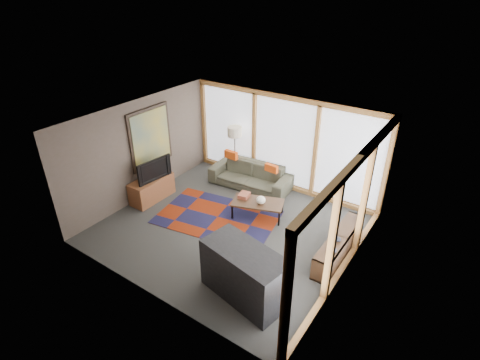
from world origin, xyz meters
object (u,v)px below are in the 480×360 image
Objects in this scene: sofa at (250,176)px; coffee_table at (258,209)px; bar_counter at (245,273)px; tv_console at (152,189)px; floor_lamp at (235,153)px; bookshelf at (339,245)px; television at (152,169)px.

sofa reaches higher than coffee_table.
sofa is at bearing 132.54° from bar_counter.
coffee_table is at bearing 127.77° from bar_counter.
tv_console is at bearing -135.64° from sofa.
floor_lamp is 4.09m from bookshelf.
television reaches higher than sofa.
coffee_table is 2.60m from bar_counter.
bar_counter reaches higher than coffee_table.
tv_console is 0.75× the size of bar_counter.
bar_counter is at bearing -20.33° from tv_console.
sofa is 4.05m from bar_counter.
television is at bearing 169.85° from bar_counter.
bookshelf is 1.24× the size of bar_counter.
tv_console is (-2.71, -0.87, 0.10)m from coffee_table.
floor_lamp reaches higher than television.
tv_console is (-1.76, -2.01, -0.03)m from sofa.
floor_lamp reaches higher than coffee_table.
floor_lamp is 1.31× the size of coffee_table.
television is at bearing -135.20° from sofa.
bar_counter is at bearing -52.70° from floor_lamp.
tv_console is 0.59m from television.
sofa is 2.67m from tv_console.
bar_counter reaches higher than tv_console.
bar_counter reaches higher than bookshelf.
sofa is at bearing 155.61° from bookshelf.
coffee_table is 2.19m from bookshelf.
television reaches higher than bar_counter.
sofa is 1.88× the size of tv_console.
bookshelf is at bearing -7.22° from coffee_table.
bookshelf is (2.17, -0.28, 0.05)m from coffee_table.
sofa is 1.13× the size of bookshelf.
sofa is 1.42× the size of floor_lamp.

